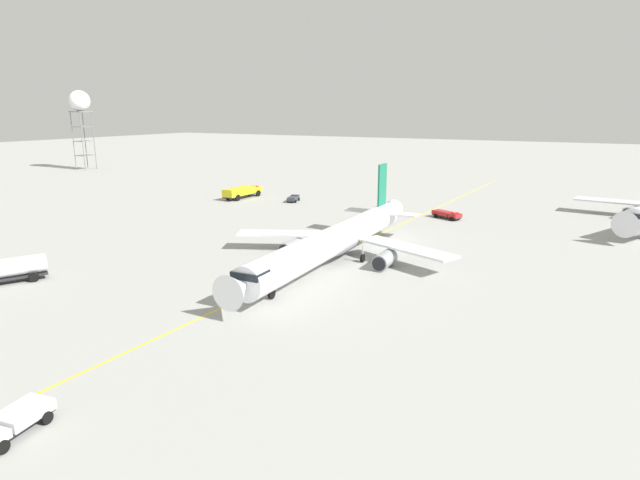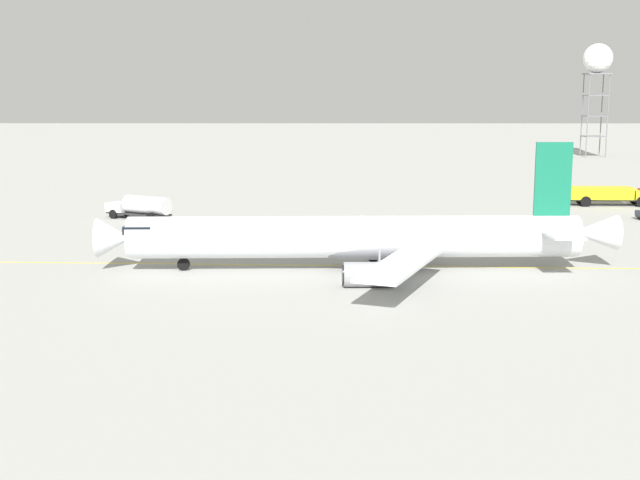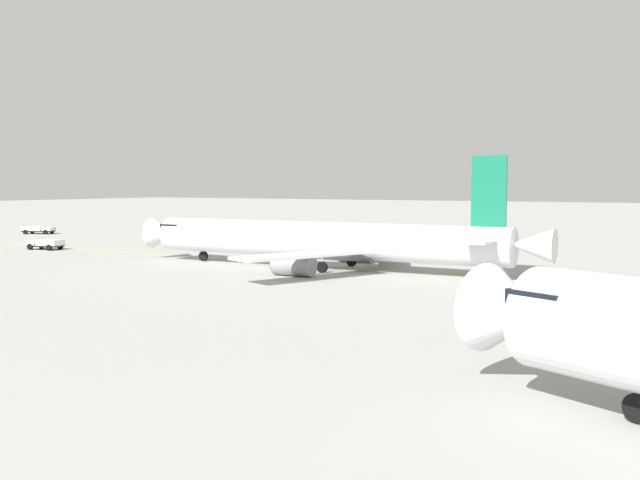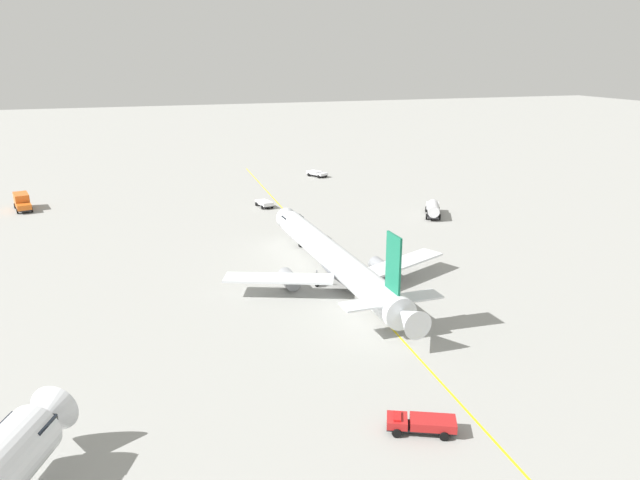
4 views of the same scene
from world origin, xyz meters
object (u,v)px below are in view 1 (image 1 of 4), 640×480
object	(u,v)px
airliner_main	(335,241)
fire_tender_truck	(242,191)
pushback_tug_truck_extra	(14,421)
ops_pickup_truck	(447,214)
radar_tower	(80,103)
baggage_truck_truck	(293,198)
fuel_tanker_truck	(8,270)

from	to	relation	value
airliner_main	fire_tender_truck	xyz separation A→B (m)	(-41.19, 35.17, -1.22)
airliner_main	pushback_tug_truck_extra	bearing A→B (deg)	-1.92
ops_pickup_truck	radar_tower	size ratio (longest dim) A/B	0.23
airliner_main	fire_tender_truck	size ratio (longest dim) A/B	4.12
baggage_truck_truck	pushback_tug_truck_extra	world-z (taller)	pushback_tug_truck_extra
ops_pickup_truck	fuel_tanker_truck	size ratio (longest dim) A/B	0.68
airliner_main	baggage_truck_truck	distance (m)	46.90
ops_pickup_truck	pushback_tug_truck_extra	distance (m)	77.18
fuel_tanker_truck	radar_tower	world-z (taller)	radar_tower
baggage_truck_truck	pushback_tug_truck_extra	size ratio (longest dim) A/B	0.95
fuel_tanker_truck	radar_tower	size ratio (longest dim) A/B	0.34
fire_tender_truck	baggage_truck_truck	bearing A→B (deg)	-80.62
fire_tender_truck	ops_pickup_truck	bearing A→B (deg)	-89.43
pushback_tug_truck_extra	radar_tower	size ratio (longest dim) A/B	0.19
fuel_tanker_truck	pushback_tug_truck_extra	distance (m)	33.19
pushback_tug_truck_extra	radar_tower	bearing A→B (deg)	-138.71
baggage_truck_truck	fire_tender_truck	bearing A→B (deg)	81.34
fire_tender_truck	pushback_tug_truck_extra	bearing A→B (deg)	-150.76
fire_tender_truck	pushback_tug_truck_extra	size ratio (longest dim) A/B	2.24
airliner_main	radar_tower	size ratio (longest dim) A/B	1.80
ops_pickup_truck	baggage_truck_truck	distance (m)	34.04
ops_pickup_truck	radar_tower	world-z (taller)	radar_tower
baggage_truck_truck	ops_pickup_truck	bearing A→B (deg)	-110.67
airliner_main	fuel_tanker_truck	distance (m)	38.30
radar_tower	fire_tender_truck	bearing A→B (deg)	-15.85
ops_pickup_truck	fire_tender_truck	world-z (taller)	fire_tender_truck
baggage_truck_truck	pushback_tug_truck_extra	bearing A→B (deg)	-176.75
fuel_tanker_truck	baggage_truck_truck	world-z (taller)	fuel_tanker_truck
pushback_tug_truck_extra	baggage_truck_truck	bearing A→B (deg)	-169.36
fire_tender_truck	fuel_tanker_truck	distance (m)	61.85
fuel_tanker_truck	pushback_tug_truck_extra	xyz separation A→B (m)	(28.42, -17.13, -0.77)
radar_tower	airliner_main	bearing A→B (deg)	-25.43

